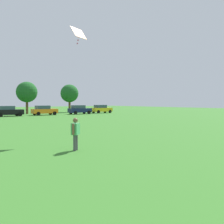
{
  "coord_description": "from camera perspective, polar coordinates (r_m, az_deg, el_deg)",
  "views": [
    {
      "loc": [
        -3.29,
        2.73,
        2.4
      ],
      "look_at": [
        2.25,
        9.89,
        2.0
      ],
      "focal_mm": 39.01,
      "sensor_mm": 36.0,
      "label": 1
    }
  ],
  "objects": [
    {
      "name": "adult_bystander",
      "position": [
        12.0,
        -8.57,
        -4.45
      ],
      "size": [
        0.6,
        0.57,
        1.6
      ],
      "rotation": [
        0.0,
        0.0,
        0.73
      ],
      "color": "#4C4C51",
      "rests_on": "ground"
    },
    {
      "name": "kite",
      "position": [
        16.77,
        -7.84,
        17.66
      ],
      "size": [
        1.23,
        0.86,
        1.1
      ],
      "color": "orange"
    },
    {
      "name": "parked_car_black_3",
      "position": [
        42.25,
        -23.13,
        0.21
      ],
      "size": [
        4.3,
        2.02,
        1.68
      ],
      "color": "black",
      "rests_on": "ground"
    },
    {
      "name": "parked_car_orange_4",
      "position": [
        44.07,
        -15.63,
        0.4
      ],
      "size": [
        4.3,
        2.02,
        1.68
      ],
      "color": "orange",
      "rests_on": "ground"
    },
    {
      "name": "parked_car_navy_5",
      "position": [
        46.42,
        -7.62,
        0.57
      ],
      "size": [
        4.3,
        2.02,
        1.68
      ],
      "color": "#141E4C",
      "rests_on": "ground"
    },
    {
      "name": "parked_car_yellow_6",
      "position": [
        50.16,
        -2.49,
        0.74
      ],
      "size": [
        4.3,
        2.02,
        1.68
      ],
      "color": "yellow",
      "rests_on": "ground"
    },
    {
      "name": "tree_right",
      "position": [
        49.37,
        -19.34,
        4.41
      ],
      "size": [
        3.96,
        3.96,
        6.17
      ],
      "color": "brown",
      "rests_on": "ground"
    },
    {
      "name": "tree_far_right",
      "position": [
        54.73,
        -9.94,
        4.3
      ],
      "size": [
        3.95,
        3.95,
        6.15
      ],
      "color": "brown",
      "rests_on": "ground"
    }
  ]
}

